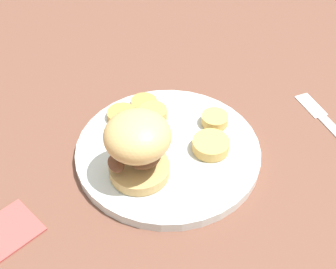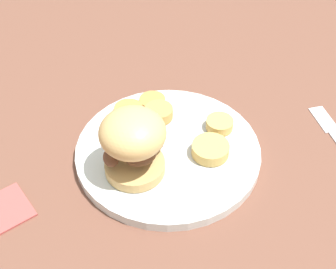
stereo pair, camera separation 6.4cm
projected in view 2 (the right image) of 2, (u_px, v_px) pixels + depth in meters
name	position (u px, v px, depth m)	size (l,w,h in m)	color
ground_plane	(168.00, 155.00, 0.67)	(4.00, 4.00, 0.00)	brown
dinner_plate	(168.00, 151.00, 0.66)	(0.26, 0.26, 0.02)	silver
sandwich	(134.00, 141.00, 0.59)	(0.10, 0.09, 0.10)	tan
potato_round_0	(210.00, 150.00, 0.64)	(0.05, 0.05, 0.02)	tan
potato_round_1	(220.00, 124.00, 0.68)	(0.04, 0.04, 0.01)	tan
potato_round_2	(128.00, 110.00, 0.71)	(0.04, 0.04, 0.01)	#BC8942
potato_round_3	(159.00, 113.00, 0.70)	(0.04, 0.04, 0.02)	tan
potato_round_4	(152.00, 101.00, 0.72)	(0.04, 0.04, 0.01)	#BC8942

